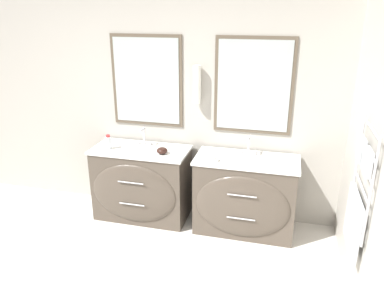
# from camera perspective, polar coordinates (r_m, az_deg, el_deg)

# --- Properties ---
(wall_back) EXTENTS (5.69, 0.16, 2.60)m
(wall_back) POSITION_cam_1_polar(r_m,az_deg,el_deg) (4.22, -5.37, 6.82)
(wall_back) COLOR #B2ADA3
(wall_back) RESTS_ON ground_plane
(wall_right) EXTENTS (0.13, 4.33, 2.60)m
(wall_right) POSITION_cam_1_polar(r_m,az_deg,el_deg) (2.86, 26.72, -1.99)
(wall_right) COLOR #B2ADA3
(wall_right) RESTS_ON ground_plane
(vanity_left) EXTENTS (1.06, 0.57, 0.82)m
(vanity_left) POSITION_cam_1_polar(r_m,az_deg,el_deg) (4.24, -7.79, -6.00)
(vanity_left) COLOR #4C4238
(vanity_left) RESTS_ON ground_plane
(vanity_right) EXTENTS (1.06, 0.57, 0.82)m
(vanity_right) POSITION_cam_1_polar(r_m,az_deg,el_deg) (3.98, 8.03, -7.81)
(vanity_right) COLOR #4C4238
(vanity_right) RESTS_ON ground_plane
(faucet_left) EXTENTS (0.17, 0.13, 0.21)m
(faucet_left) POSITION_cam_1_polar(r_m,az_deg,el_deg) (4.18, -7.33, 1.14)
(faucet_left) COLOR silver
(faucet_left) RESTS_ON vanity_left
(faucet_right) EXTENTS (0.17, 0.13, 0.21)m
(faucet_right) POSITION_cam_1_polar(r_m,az_deg,el_deg) (3.92, 8.65, -0.21)
(faucet_right) COLOR silver
(faucet_right) RESTS_ON vanity_right
(toiletry_bottle) EXTENTS (0.07, 0.07, 0.16)m
(toiletry_bottle) POSITION_cam_1_polar(r_m,az_deg,el_deg) (4.15, -12.63, 0.25)
(toiletry_bottle) COLOR silver
(toiletry_bottle) RESTS_ON vanity_left
(amenity_bowl) EXTENTS (0.12, 0.12, 0.07)m
(amenity_bowl) POSITION_cam_1_polar(r_m,az_deg,el_deg) (3.93, -4.58, -1.01)
(amenity_bowl) COLOR black
(amenity_bowl) RESTS_ON vanity_left
(soap_dish) EXTENTS (0.11, 0.07, 0.04)m
(soap_dish) POSITION_cam_1_polar(r_m,az_deg,el_deg) (3.75, 3.29, -2.34)
(soap_dish) COLOR white
(soap_dish) RESTS_ON vanity_right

